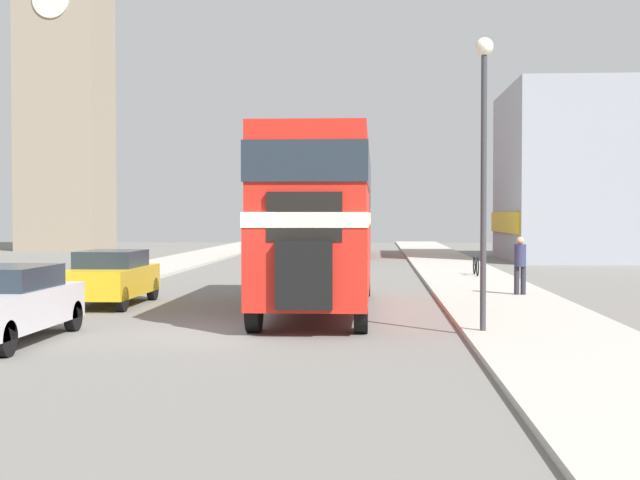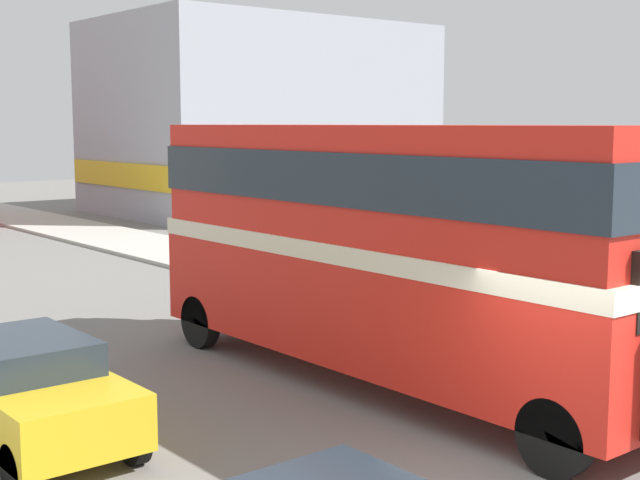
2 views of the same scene
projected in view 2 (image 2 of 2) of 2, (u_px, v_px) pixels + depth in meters
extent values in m
cube|color=red|center=(386.00, 306.00, 14.90)|extent=(2.50, 10.11, 1.70)
cube|color=beige|center=(387.00, 247.00, 14.76)|extent=(2.53, 10.17, 0.31)
cube|color=red|center=(388.00, 182.00, 14.62)|extent=(2.45, 9.91, 1.86)
cube|color=#232D38|center=(388.00, 176.00, 14.61)|extent=(2.53, 10.01, 0.83)
cylinder|color=black|center=(555.00, 437.00, 11.05)|extent=(0.28, 1.03, 1.03)
cylinder|color=black|center=(200.00, 321.00, 17.49)|extent=(0.28, 1.03, 1.03)
cylinder|color=black|center=(290.00, 307.00, 18.88)|extent=(0.28, 1.03, 1.03)
cube|color=gold|center=(29.00, 398.00, 12.17)|extent=(1.74, 4.02, 0.74)
cube|color=#232D38|center=(23.00, 353.00, 12.22)|extent=(1.53, 2.09, 0.45)
cylinder|color=black|center=(17.00, 469.00, 10.54)|extent=(0.20, 0.64, 0.64)
cylinder|color=black|center=(134.00, 440.00, 11.50)|extent=(0.20, 0.64, 0.64)
cylinder|color=black|center=(41.00, 385.00, 13.90)|extent=(0.20, 0.64, 0.64)
cylinder|color=#282833|center=(449.00, 286.00, 21.27)|extent=(0.15, 0.15, 0.82)
cylinder|color=#282833|center=(455.00, 285.00, 21.39)|extent=(0.15, 0.15, 0.82)
cylinder|color=navy|center=(453.00, 255.00, 21.24)|extent=(0.34, 0.34, 0.65)
sphere|color=tan|center=(453.00, 237.00, 21.18)|extent=(0.22, 0.22, 0.22)
torus|color=black|center=(253.00, 252.00, 27.17)|extent=(0.05, 0.71, 0.71)
torus|color=black|center=(234.00, 248.00, 27.97)|extent=(0.05, 0.71, 0.71)
cylinder|color=#234C93|center=(244.00, 245.00, 27.55)|extent=(0.04, 1.06, 0.34)
cylinder|color=#234C93|center=(237.00, 242.00, 27.83)|extent=(0.04, 0.04, 0.43)
cube|color=#999EA8|center=(261.00, 118.00, 44.97)|extent=(15.42, 10.57, 9.28)
cube|color=gold|center=(122.00, 175.00, 40.46)|extent=(0.12, 10.04, 1.11)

